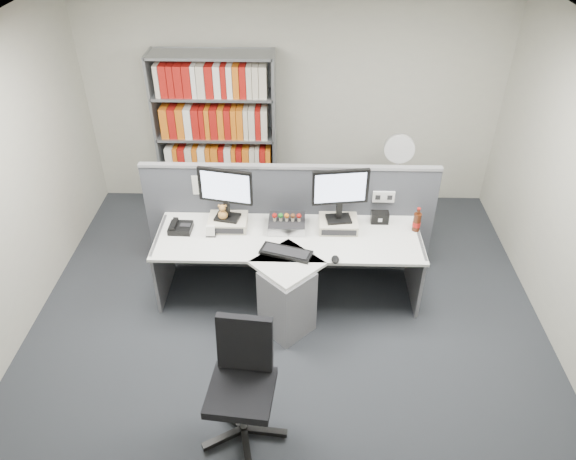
{
  "coord_description": "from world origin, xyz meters",
  "views": [
    {
      "loc": [
        0.11,
        -3.46,
        3.84
      ],
      "look_at": [
        0.0,
        0.65,
        0.92
      ],
      "focal_mm": 33.82,
      "sensor_mm": 36.0,
      "label": 1
    }
  ],
  "objects_px": {
    "keyboard": "(286,252)",
    "monitor_right": "(340,191)",
    "shelving_unit": "(217,138)",
    "filing_cabinet": "(392,205)",
    "desk": "(288,272)",
    "speaker": "(380,217)",
    "mouse": "(335,259)",
    "monitor_left": "(225,190)",
    "desktop_pc": "(287,224)",
    "cola_bottle": "(417,222)",
    "desk_phone": "(180,227)",
    "desk_fan": "(399,152)",
    "office_chair": "(243,379)",
    "desk_calendar": "(211,232)"
  },
  "relations": [
    {
      "from": "monitor_right",
      "to": "desk_phone",
      "type": "distance_m",
      "value": 1.62
    },
    {
      "from": "mouse",
      "to": "filing_cabinet",
      "type": "bearing_deg",
      "value": 63.88
    },
    {
      "from": "desk_phone",
      "to": "desk_fan",
      "type": "bearing_deg",
      "value": 25.77
    },
    {
      "from": "speaker",
      "to": "monitor_left",
      "type": "bearing_deg",
      "value": -175.67
    },
    {
      "from": "desk",
      "to": "mouse",
      "type": "relative_size",
      "value": 22.12
    },
    {
      "from": "keyboard",
      "to": "speaker",
      "type": "relative_size",
      "value": 2.89
    },
    {
      "from": "desk",
      "to": "mouse",
      "type": "xyz_separation_m",
      "value": [
        0.44,
        -0.15,
        0.29
      ]
    },
    {
      "from": "cola_bottle",
      "to": "desktop_pc",
      "type": "bearing_deg",
      "value": 179.67
    },
    {
      "from": "filing_cabinet",
      "to": "office_chair",
      "type": "relative_size",
      "value": 0.68
    },
    {
      "from": "desk_phone",
      "to": "speaker",
      "type": "distance_m",
      "value": 2.0
    },
    {
      "from": "desk_calendar",
      "to": "filing_cabinet",
      "type": "distance_m",
      "value": 2.33
    },
    {
      "from": "monitor_left",
      "to": "monitor_right",
      "type": "relative_size",
      "value": 0.98
    },
    {
      "from": "monitor_right",
      "to": "mouse",
      "type": "relative_size",
      "value": 4.73
    },
    {
      "from": "speaker",
      "to": "office_chair",
      "type": "height_order",
      "value": "office_chair"
    },
    {
      "from": "office_chair",
      "to": "desk",
      "type": "bearing_deg",
      "value": 77.58
    },
    {
      "from": "speaker",
      "to": "office_chair",
      "type": "relative_size",
      "value": 0.17
    },
    {
      "from": "cola_bottle",
      "to": "shelving_unit",
      "type": "distance_m",
      "value": 2.62
    },
    {
      "from": "speaker",
      "to": "cola_bottle",
      "type": "relative_size",
      "value": 0.69
    },
    {
      "from": "monitor_left",
      "to": "cola_bottle",
      "type": "relative_size",
      "value": 2.1
    },
    {
      "from": "desk",
      "to": "speaker",
      "type": "relative_size",
      "value": 14.53
    },
    {
      "from": "office_chair",
      "to": "desk_fan",
      "type": "bearing_deg",
      "value": 61.58
    },
    {
      "from": "monitor_left",
      "to": "cola_bottle",
      "type": "bearing_deg",
      "value": -0.45
    },
    {
      "from": "desk",
      "to": "office_chair",
      "type": "height_order",
      "value": "office_chair"
    },
    {
      "from": "desk_phone",
      "to": "desk_fan",
      "type": "height_order",
      "value": "desk_fan"
    },
    {
      "from": "shelving_unit",
      "to": "speaker",
      "type": "bearing_deg",
      "value": -36.66
    },
    {
      "from": "monitor_left",
      "to": "desk_phone",
      "type": "distance_m",
      "value": 0.61
    },
    {
      "from": "mouse",
      "to": "cola_bottle",
      "type": "bearing_deg",
      "value": 32.35
    },
    {
      "from": "desk_fan",
      "to": "office_chair",
      "type": "bearing_deg",
      "value": -118.42
    },
    {
      "from": "shelving_unit",
      "to": "filing_cabinet",
      "type": "xyz_separation_m",
      "value": [
        2.1,
        -0.45,
        -0.63
      ]
    },
    {
      "from": "desktop_pc",
      "to": "shelving_unit",
      "type": "height_order",
      "value": "shelving_unit"
    },
    {
      "from": "shelving_unit",
      "to": "desktop_pc",
      "type": "bearing_deg",
      "value": -59.14
    },
    {
      "from": "keyboard",
      "to": "filing_cabinet",
      "type": "xyz_separation_m",
      "value": [
        1.22,
        1.44,
        -0.39
      ]
    },
    {
      "from": "monitor_right",
      "to": "shelving_unit",
      "type": "relative_size",
      "value": 0.28
    },
    {
      "from": "monitor_right",
      "to": "desk_phone",
      "type": "bearing_deg",
      "value": -176.96
    },
    {
      "from": "office_chair",
      "to": "shelving_unit",
      "type": "bearing_deg",
      "value": 100.47
    },
    {
      "from": "monitor_left",
      "to": "shelving_unit",
      "type": "bearing_deg",
      "value": 101.23
    },
    {
      "from": "mouse",
      "to": "desk_fan",
      "type": "xyz_separation_m",
      "value": [
        0.76,
        1.55,
        0.31
      ]
    },
    {
      "from": "filing_cabinet",
      "to": "keyboard",
      "type": "bearing_deg",
      "value": -130.08
    },
    {
      "from": "mouse",
      "to": "office_chair",
      "type": "relative_size",
      "value": 0.11
    },
    {
      "from": "keyboard",
      "to": "monitor_right",
      "type": "bearing_deg",
      "value": 40.28
    },
    {
      "from": "desk",
      "to": "desk_phone",
      "type": "relative_size",
      "value": 11.42
    },
    {
      "from": "desk_phone",
      "to": "desk_fan",
      "type": "distance_m",
      "value": 2.54
    },
    {
      "from": "desk",
      "to": "desktop_pc",
      "type": "bearing_deg",
      "value": 93.11
    },
    {
      "from": "monitor_left",
      "to": "filing_cabinet",
      "type": "relative_size",
      "value": 0.78
    },
    {
      "from": "mouse",
      "to": "shelving_unit",
      "type": "xyz_separation_m",
      "value": [
        -1.34,
        2.0,
        0.23
      ]
    },
    {
      "from": "monitor_right",
      "to": "cola_bottle",
      "type": "distance_m",
      "value": 0.84
    },
    {
      "from": "keyboard",
      "to": "speaker",
      "type": "distance_m",
      "value": 1.08
    },
    {
      "from": "monitor_right",
      "to": "desktop_pc",
      "type": "relative_size",
      "value": 1.54
    },
    {
      "from": "monitor_left",
      "to": "desktop_pc",
      "type": "height_order",
      "value": "monitor_left"
    },
    {
      "from": "speaker",
      "to": "desk_phone",
      "type": "bearing_deg",
      "value": -174.31
    }
  ]
}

